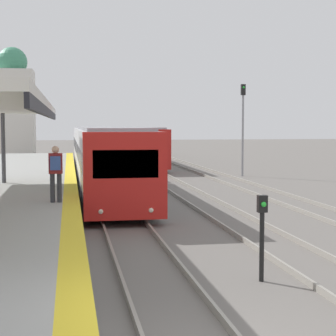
{
  "coord_description": "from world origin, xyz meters",
  "views": [
    {
      "loc": [
        -1.76,
        -6.83,
        3.28
      ],
      "look_at": [
        1.88,
        13.77,
        1.69
      ],
      "focal_mm": 60.0,
      "sensor_mm": 36.0,
      "label": 1
    }
  ],
  "objects_px": {
    "train_far": "(128,142)",
    "train_near": "(99,151)",
    "signal_mast_far": "(243,120)",
    "person_on_platform": "(56,169)",
    "signal_post_near": "(262,228)"
  },
  "relations": [
    {
      "from": "train_near",
      "to": "train_far",
      "type": "height_order",
      "value": "train_near"
    },
    {
      "from": "person_on_platform",
      "to": "train_far",
      "type": "bearing_deg",
      "value": 80.71
    },
    {
      "from": "train_near",
      "to": "signal_post_near",
      "type": "distance_m",
      "value": 22.49
    },
    {
      "from": "person_on_platform",
      "to": "train_near",
      "type": "xyz_separation_m",
      "value": [
        2.16,
        16.75,
        -0.24
      ]
    },
    {
      "from": "signal_post_near",
      "to": "signal_mast_far",
      "type": "distance_m",
      "value": 24.92
    },
    {
      "from": "signal_post_near",
      "to": "person_on_platform",
      "type": "bearing_deg",
      "value": 127.74
    },
    {
      "from": "train_near",
      "to": "train_far",
      "type": "relative_size",
      "value": 1.02
    },
    {
      "from": "train_far",
      "to": "train_near",
      "type": "bearing_deg",
      "value": -100.95
    },
    {
      "from": "train_far",
      "to": "signal_mast_far",
      "type": "relative_size",
      "value": 5.22
    },
    {
      "from": "person_on_platform",
      "to": "signal_mast_far",
      "type": "xyz_separation_m",
      "value": [
        11.46,
        18.13,
        1.65
      ]
    },
    {
      "from": "signal_mast_far",
      "to": "person_on_platform",
      "type": "bearing_deg",
      "value": -122.3
    },
    {
      "from": "person_on_platform",
      "to": "train_far",
      "type": "height_order",
      "value": "train_far"
    },
    {
      "from": "train_far",
      "to": "signal_post_near",
      "type": "distance_m",
      "value": 41.85
    },
    {
      "from": "train_near",
      "to": "signal_mast_far",
      "type": "distance_m",
      "value": 9.59
    },
    {
      "from": "signal_mast_far",
      "to": "train_far",
      "type": "bearing_deg",
      "value": 107.05
    }
  ]
}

